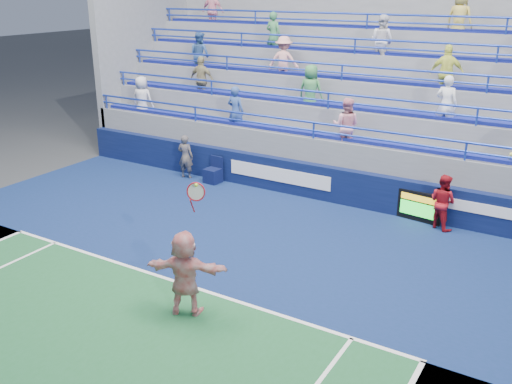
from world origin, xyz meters
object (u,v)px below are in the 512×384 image
Objects in this scene: ball_girl at (443,202)px; tennis_player at (185,273)px; judge_chair at (213,175)px; serve_speed_board at (419,207)px; line_judge at (186,157)px.

tennis_player is at bearing 89.63° from ball_girl.
ball_girl is (3.32, 7.01, -0.13)m from tennis_player.
tennis_player is at bearing -58.72° from judge_chair.
serve_speed_board is 1.43× the size of judge_chair.
line_judge is at bearing -177.06° from judge_chair.
ball_girl is (8.63, 0.15, 0.01)m from line_judge.
serve_speed_board is at bearing 69.58° from tennis_player.
line_judge is 0.99× the size of ball_girl.
ball_girl reaches higher than judge_chair.
judge_chair is 8.12m from tennis_player.
serve_speed_board is 0.82× the size of ball_girl.
judge_chair is 0.58× the size of line_judge.
tennis_player is (4.21, -6.92, 0.62)m from judge_chair.
line_judge is 8.63m from ball_girl.
line_judge reaches higher than serve_speed_board.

